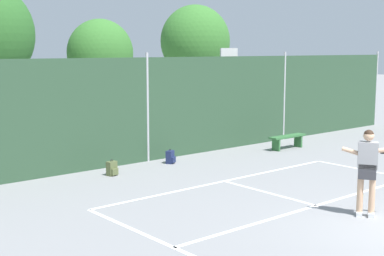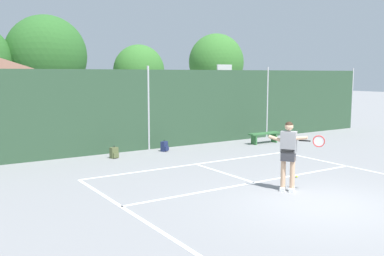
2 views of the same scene
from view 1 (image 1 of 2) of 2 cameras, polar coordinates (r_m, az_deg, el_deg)
name	(u,v)px [view 1 (image 1 of 2)]	position (r m, az deg, el deg)	size (l,w,h in m)	color
chainlink_fence	(147,110)	(17.11, -4.67, 1.91)	(26.09, 0.09, 3.41)	#2D4C33
basketball_hoop	(228,80)	(21.69, 3.80, 5.05)	(0.90, 0.67, 3.55)	#284CB2
treeline_backdrop	(9,43)	(27.71, -18.53, 8.41)	(27.50, 4.47, 6.69)	brown
tennis_player	(368,165)	(12.00, 17.90, -3.69)	(0.93, 1.17, 1.85)	silver
tennis_ball	(362,195)	(13.82, 17.32, -6.70)	(0.07, 0.07, 0.07)	#CCE033
backpack_olive	(112,169)	(15.47, -8.35, -4.23)	(0.31, 0.29, 0.46)	#566038
backpack_navy	(170,157)	(16.92, -2.27, -3.07)	(0.34, 0.33, 0.46)	navy
courtside_bench	(287,139)	(19.62, 9.94, -1.12)	(1.60, 0.36, 0.48)	#336B38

